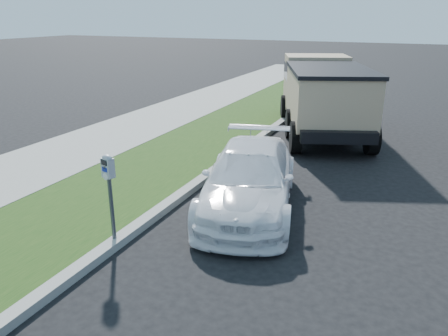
% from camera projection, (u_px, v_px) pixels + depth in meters
% --- Properties ---
extents(ground, '(120.00, 120.00, 0.00)m').
position_uv_depth(ground, '(273.00, 250.00, 7.63)').
color(ground, black).
rests_on(ground, ground).
extents(streetside, '(6.12, 50.00, 0.15)m').
position_uv_depth(streetside, '(95.00, 168.00, 11.48)').
color(streetside, gray).
rests_on(streetside, ground).
extents(parking_meter, '(0.24, 0.18, 1.56)m').
position_uv_depth(parking_meter, '(109.00, 179.00, 7.37)').
color(parking_meter, '#3F4247').
rests_on(parking_meter, ground).
extents(white_wagon, '(2.91, 4.81, 1.30)m').
position_uv_depth(white_wagon, '(251.00, 177.00, 9.18)').
color(white_wagon, white).
rests_on(white_wagon, ground).
extents(dump_truck, '(4.32, 6.60, 2.43)m').
position_uv_depth(dump_truck, '(323.00, 93.00, 14.78)').
color(dump_truck, black).
rests_on(dump_truck, ground).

